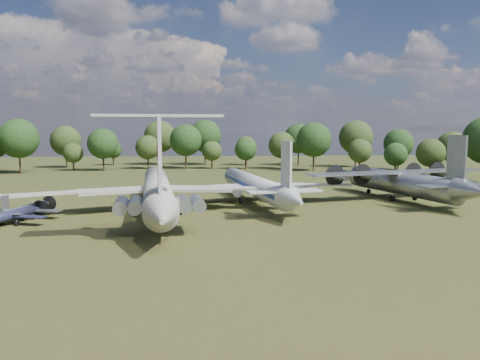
{
  "coord_description": "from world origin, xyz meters",
  "views": [
    {
      "loc": [
        5.87,
        -74.58,
        13.09
      ],
      "look_at": [
        11.17,
        -1.37,
        5.0
      ],
      "focal_mm": 35.0,
      "sensor_mm": 36.0,
      "label": 1
    }
  ],
  "objects_px": {
    "small_prop_west": "(10,218)",
    "person_on_il62": "(159,183)",
    "il62_airliner": "(157,195)",
    "an12_transport": "(400,186)",
    "tu104_jet": "(255,189)",
    "small_prop_northwest": "(26,212)"
  },
  "relations": [
    {
      "from": "tu104_jet",
      "to": "small_prop_west",
      "type": "height_order",
      "value": "tu104_jet"
    },
    {
      "from": "an12_transport",
      "to": "small_prop_northwest",
      "type": "height_order",
      "value": "an12_transport"
    },
    {
      "from": "il62_airliner",
      "to": "person_on_il62",
      "type": "height_order",
      "value": "person_on_il62"
    },
    {
      "from": "il62_airliner",
      "to": "tu104_jet",
      "type": "xyz_separation_m",
      "value": [
        16.12,
        9.35,
        -0.45
      ]
    },
    {
      "from": "an12_transport",
      "to": "small_prop_west",
      "type": "height_order",
      "value": "an12_transport"
    },
    {
      "from": "il62_airliner",
      "to": "an12_transport",
      "type": "bearing_deg",
      "value": 6.43
    },
    {
      "from": "an12_transport",
      "to": "il62_airliner",
      "type": "bearing_deg",
      "value": 178.27
    },
    {
      "from": "an12_transport",
      "to": "small_prop_west",
      "type": "distance_m",
      "value": 64.73
    },
    {
      "from": "an12_transport",
      "to": "small_prop_west",
      "type": "bearing_deg",
      "value": -179.1
    },
    {
      "from": "small_prop_west",
      "to": "person_on_il62",
      "type": "xyz_separation_m",
      "value": [
        21.1,
        -8.32,
        5.53
      ]
    },
    {
      "from": "il62_airliner",
      "to": "small_prop_west",
      "type": "relative_size",
      "value": 4.26
    },
    {
      "from": "il62_airliner",
      "to": "small_prop_northwest",
      "type": "xyz_separation_m",
      "value": [
        -18.7,
        -3.27,
        -1.84
      ]
    },
    {
      "from": "il62_airliner",
      "to": "an12_transport",
      "type": "distance_m",
      "value": 44.24
    },
    {
      "from": "tu104_jet",
      "to": "small_prop_northwest",
      "type": "distance_m",
      "value": 37.06
    },
    {
      "from": "an12_transport",
      "to": "small_prop_west",
      "type": "relative_size",
      "value": 2.91
    },
    {
      "from": "small_prop_west",
      "to": "person_on_il62",
      "type": "distance_m",
      "value": 23.34
    },
    {
      "from": "tu104_jet",
      "to": "person_on_il62",
      "type": "bearing_deg",
      "value": -129.08
    },
    {
      "from": "il62_airliner",
      "to": "person_on_il62",
      "type": "relative_size",
      "value": 35.98
    },
    {
      "from": "small_prop_northwest",
      "to": "person_on_il62",
      "type": "bearing_deg",
      "value": -18.25
    },
    {
      "from": "il62_airliner",
      "to": "small_prop_west",
      "type": "height_order",
      "value": "il62_airliner"
    },
    {
      "from": "il62_airliner",
      "to": "tu104_jet",
      "type": "height_order",
      "value": "il62_airliner"
    },
    {
      "from": "an12_transport",
      "to": "person_on_il62",
      "type": "distance_m",
      "value": 48.87
    }
  ]
}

